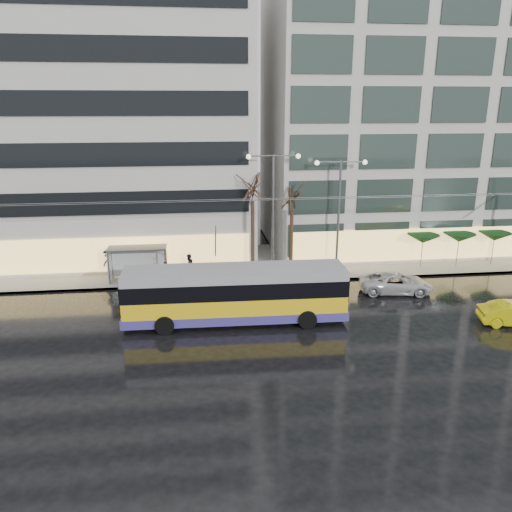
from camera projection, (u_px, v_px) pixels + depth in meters
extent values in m
plane|color=black|center=(266.00, 339.00, 27.83)|extent=(140.00, 140.00, 0.00)
cube|color=gray|center=(267.00, 262.00, 41.34)|extent=(80.00, 10.00, 0.15)
cube|color=slate|center=(276.00, 282.00, 36.63)|extent=(80.00, 0.10, 0.15)
cube|color=#ADABA5|center=(41.00, 123.00, 40.79)|extent=(34.00, 14.00, 22.00)
cube|color=#ADABA5|center=(448.00, 103.00, 44.38)|extent=(32.00, 14.00, 25.00)
cube|color=gold|center=(235.00, 304.00, 29.82)|extent=(13.08, 3.02, 1.63)
cube|color=#3A3381|center=(236.00, 312.00, 29.98)|extent=(13.12, 3.06, 0.54)
cube|color=black|center=(235.00, 285.00, 29.47)|extent=(13.10, 3.04, 0.98)
cube|color=gray|center=(235.00, 273.00, 29.25)|extent=(13.08, 3.02, 0.54)
cube|color=black|center=(343.00, 284.00, 30.13)|extent=(0.12, 2.50, 1.41)
cube|color=black|center=(123.00, 292.00, 28.92)|extent=(0.12, 2.50, 1.41)
cylinder|color=black|center=(299.00, 302.00, 31.67)|extent=(1.09, 0.41, 1.08)
cylinder|color=black|center=(307.00, 320.00, 29.09)|extent=(1.09, 0.41, 1.08)
cylinder|color=black|center=(168.00, 307.00, 30.90)|extent=(1.09, 0.41, 1.08)
cylinder|color=black|center=(165.00, 325.00, 28.32)|extent=(1.09, 0.41, 1.08)
cylinder|color=#595B60|center=(216.00, 243.00, 29.68)|extent=(0.16, 4.04, 2.85)
cylinder|color=#595B60|center=(215.00, 241.00, 30.19)|extent=(0.16, 4.04, 2.85)
cylinder|color=#595B60|center=(270.00, 200.00, 31.43)|extent=(42.00, 0.04, 0.04)
cylinder|color=#595B60|center=(269.00, 199.00, 31.90)|extent=(42.00, 0.04, 0.04)
cube|color=#595B60|center=(137.00, 248.00, 36.13)|extent=(4.20, 1.60, 0.12)
cube|color=silver|center=(139.00, 262.00, 37.16)|extent=(4.00, 0.05, 2.20)
cube|color=white|center=(110.00, 265.00, 36.25)|extent=(0.10, 1.40, 2.20)
cylinder|color=#595B60|center=(109.00, 268.00, 35.60)|extent=(0.10, 0.10, 2.40)
cylinder|color=#595B60|center=(112.00, 263.00, 36.93)|extent=(0.10, 0.10, 2.40)
cylinder|color=#595B60|center=(165.00, 266.00, 36.06)|extent=(0.10, 0.10, 2.40)
cylinder|color=#595B60|center=(166.00, 261.00, 37.39)|extent=(0.10, 0.10, 2.40)
cylinder|color=#595B60|center=(273.00, 216.00, 36.96)|extent=(0.18, 0.18, 9.00)
cylinder|color=#595B60|center=(261.00, 156.00, 35.58)|extent=(1.80, 0.10, 0.10)
cylinder|color=#595B60|center=(286.00, 156.00, 35.79)|extent=(1.80, 0.10, 0.10)
sphere|color=#FFF2CC|center=(249.00, 157.00, 35.49)|extent=(0.36, 0.36, 0.36)
sphere|color=#FFF2CC|center=(298.00, 156.00, 35.90)|extent=(0.36, 0.36, 0.36)
cylinder|color=#595B60|center=(338.00, 217.00, 37.61)|extent=(0.18, 0.18, 8.50)
cylinder|color=#595B60|center=(329.00, 162.00, 36.30)|extent=(1.80, 0.10, 0.10)
cylinder|color=#595B60|center=(353.00, 162.00, 36.51)|extent=(1.80, 0.10, 0.10)
sphere|color=#FFF2CC|center=(317.00, 163.00, 36.21)|extent=(0.36, 0.36, 0.36)
sphere|color=#FFF2CC|center=(365.00, 162.00, 36.62)|extent=(0.36, 0.36, 0.36)
cylinder|color=black|center=(253.00, 238.00, 37.48)|extent=(0.28, 0.28, 5.60)
cylinder|color=black|center=(291.00, 241.00, 38.11)|extent=(0.28, 0.28, 4.90)
cylinder|color=#595B60|center=(422.00, 253.00, 39.52)|extent=(0.06, 0.06, 2.20)
cone|color=#0F3A14|center=(423.00, 239.00, 39.17)|extent=(2.50, 2.50, 0.70)
cylinder|color=#595B60|center=(457.00, 252.00, 39.87)|extent=(0.06, 0.06, 2.20)
cone|color=#0F3A14|center=(459.00, 238.00, 39.52)|extent=(2.50, 2.50, 0.70)
cylinder|color=#595B60|center=(493.00, 251.00, 40.21)|extent=(0.06, 0.06, 2.20)
cone|color=#0F3A14|center=(495.00, 236.00, 39.86)|extent=(2.50, 2.50, 0.70)
imported|color=yellow|center=(144.00, 305.00, 30.86)|extent=(2.34, 4.13, 1.32)
imported|color=#BCBCC2|center=(396.00, 283.00, 34.61)|extent=(5.25, 3.01, 1.38)
imported|color=black|center=(166.00, 273.00, 35.79)|extent=(0.68, 0.50, 1.70)
imported|color=#FF546A|center=(165.00, 261.00, 35.52)|extent=(1.11, 1.12, 0.88)
imported|color=black|center=(189.00, 265.00, 37.32)|extent=(1.08, 1.06, 1.75)
imported|color=black|center=(110.00, 264.00, 37.40)|extent=(1.38, 1.12, 1.87)
imported|color=black|center=(109.00, 254.00, 37.16)|extent=(1.08, 1.08, 0.72)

